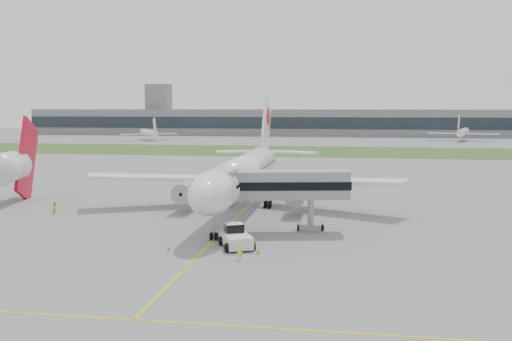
% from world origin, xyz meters
% --- Properties ---
extents(ground, '(600.00, 600.00, 0.00)m').
position_xyz_m(ground, '(0.00, 0.00, 0.00)').
color(ground, slate).
rests_on(ground, ground).
extents(apron_markings, '(70.00, 70.00, 0.04)m').
position_xyz_m(apron_markings, '(0.00, -5.00, 0.00)').
color(apron_markings, gold).
rests_on(apron_markings, ground).
extents(grass_strip, '(600.00, 50.00, 0.02)m').
position_xyz_m(grass_strip, '(0.00, 120.00, 0.01)').
color(grass_strip, '#2B4B1C').
rests_on(grass_strip, ground).
extents(terminal_building, '(320.00, 22.30, 14.00)m').
position_xyz_m(terminal_building, '(0.00, 229.87, 7.00)').
color(terminal_building, gray).
rests_on(terminal_building, ground).
extents(control_tower, '(12.00, 12.00, 56.00)m').
position_xyz_m(control_tower, '(-90.00, 232.00, 0.00)').
color(control_tower, gray).
rests_on(control_tower, ground).
extents(airliner, '(48.13, 53.95, 17.88)m').
position_xyz_m(airliner, '(0.00, 4.87, 5.66)').
color(airliner, white).
rests_on(airliner, ground).
extents(pushback_tug, '(4.65, 5.45, 2.44)m').
position_xyz_m(pushback_tug, '(3.13, -17.77, 1.12)').
color(pushback_tug, silver).
rests_on(pushback_tug, ground).
extents(jet_bridge, '(16.56, 7.55, 7.74)m').
position_xyz_m(jet_bridge, '(6.46, -9.66, 5.73)').
color(jet_bridge, gray).
rests_on(jet_bridge, ground).
extents(safety_cone_left, '(0.44, 0.44, 0.61)m').
position_xyz_m(safety_cone_left, '(-3.57, -20.67, 0.30)').
color(safety_cone_left, orange).
rests_on(safety_cone_left, ground).
extents(safety_cone_right, '(0.41, 0.41, 0.56)m').
position_xyz_m(safety_cone_right, '(6.04, -20.64, 0.28)').
color(safety_cone_right, orange).
rests_on(safety_cone_right, ground).
extents(ground_crew_near, '(0.71, 0.55, 1.74)m').
position_xyz_m(ground_crew_near, '(4.50, -22.95, 0.87)').
color(ground_crew_near, '#E9F528').
rests_on(ground_crew_near, ground).
extents(ground_crew_far, '(0.80, 0.97, 1.82)m').
position_xyz_m(ground_crew_far, '(-26.01, -3.06, 0.91)').
color(ground_crew_far, yellow).
rests_on(ground_crew_far, ground).
extents(neighbor_aircraft, '(7.14, 18.03, 14.54)m').
position_xyz_m(neighbor_aircraft, '(-37.90, 4.43, 5.76)').
color(neighbor_aircraft, red).
rests_on(neighbor_aircraft, ground).
extents(distant_aircraft_left, '(34.84, 33.98, 10.08)m').
position_xyz_m(distant_aircraft_left, '(-74.97, 173.05, 0.00)').
color(distant_aircraft_left, white).
rests_on(distant_aircraft_left, ground).
extents(distant_aircraft_right, '(36.56, 34.09, 11.63)m').
position_xyz_m(distant_aircraft_right, '(66.35, 190.05, 0.00)').
color(distant_aircraft_right, white).
rests_on(distant_aircraft_right, ground).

